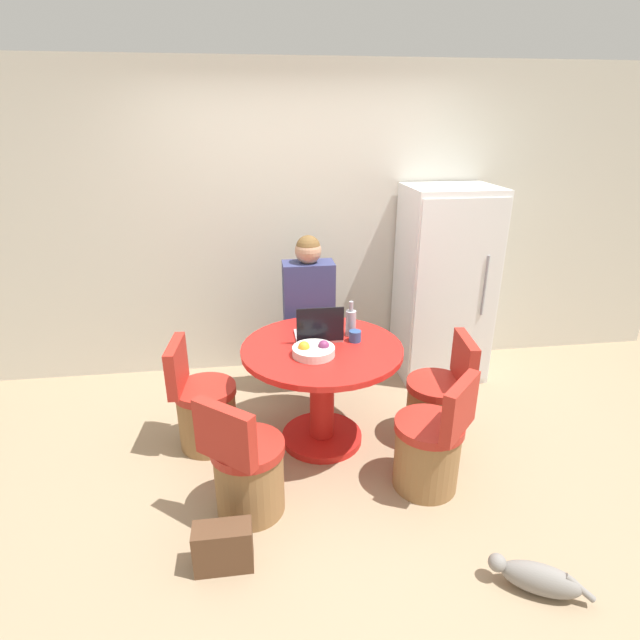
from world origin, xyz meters
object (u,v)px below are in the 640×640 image
at_px(refrigerator, 444,285).
at_px(fruit_bowl, 313,350).
at_px(cat, 538,578).
at_px(chair_left_side, 204,410).
at_px(dining_table, 322,378).
at_px(handbag, 223,547).
at_px(person_seated, 308,308).
at_px(chair_near_left_corner, 247,472).
at_px(chair_near_right_corner, 430,449).
at_px(laptop, 319,332).
at_px(chair_right_side, 438,405).
at_px(bottle, 351,322).

distance_m(refrigerator, fruit_bowl, 1.63).
distance_m(refrigerator, cat, 2.43).
bearing_deg(refrigerator, chair_left_side, -157.05).
relative_size(dining_table, handbag, 3.62).
bearing_deg(chair_left_side, person_seated, -44.73).
bearing_deg(chair_near_left_corner, handbag, 111.13).
xyz_separation_m(chair_near_right_corner, fruit_bowl, (-0.66, 0.45, 0.50)).
xyz_separation_m(laptop, cat, (0.87, -1.49, -0.72)).
xyz_separation_m(chair_near_left_corner, handbag, (-0.13, -0.39, -0.15)).
bearing_deg(chair_right_side, fruit_bowl, -81.71).
distance_m(dining_table, cat, 1.68).
distance_m(chair_left_side, bottle, 1.19).
distance_m(chair_near_right_corner, person_seated, 1.53).
bearing_deg(person_seated, refrigerator, -172.86).
bearing_deg(laptop, chair_near_left_corner, 55.07).
height_order(chair_left_side, chair_right_side, same).
bearing_deg(chair_near_right_corner, bottle, -109.31).
bearing_deg(bottle, handbag, -126.77).
bearing_deg(fruit_bowl, handbag, -122.97).
height_order(chair_right_side, laptop, laptop).
bearing_deg(refrigerator, handbag, -133.64).
bearing_deg(dining_table, handbag, -122.74).
height_order(laptop, cat, laptop).
xyz_separation_m(fruit_bowl, handbag, (-0.58, -0.90, -0.65)).
height_order(laptop, bottle, laptop).
height_order(dining_table, chair_left_side, chair_left_side).
xyz_separation_m(fruit_bowl, cat, (0.95, -1.25, -0.70)).
height_order(laptop, handbag, laptop).
height_order(fruit_bowl, bottle, bottle).
relative_size(laptop, fruit_bowl, 1.16).
bearing_deg(person_seated, chair_right_side, 133.71).
height_order(person_seated, bottle, person_seated).
height_order(fruit_bowl, cat, fruit_bowl).
distance_m(laptop, handbag, 1.47).
relative_size(chair_left_side, fruit_bowl, 2.88).
distance_m(refrigerator, chair_near_right_corner, 1.69).
bearing_deg(bottle, cat, -67.07).
relative_size(chair_right_side, cat, 1.76).
relative_size(dining_table, chair_right_side, 1.37).
xyz_separation_m(chair_left_side, cat, (1.69, -1.44, -0.19)).
xyz_separation_m(fruit_bowl, bottle, (0.30, 0.28, 0.06)).
bearing_deg(fruit_bowl, dining_table, 58.99).
bearing_deg(laptop, cat, 120.37).
distance_m(chair_left_side, chair_near_right_corner, 1.55).
height_order(refrigerator, chair_right_side, refrigerator).
height_order(chair_near_right_corner, fruit_bowl, fruit_bowl).
xyz_separation_m(chair_near_right_corner, cat, (0.28, -0.80, -0.19)).
relative_size(chair_near_left_corner, chair_left_side, 1.00).
height_order(dining_table, fruit_bowl, fruit_bowl).
relative_size(chair_near_right_corner, laptop, 2.49).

